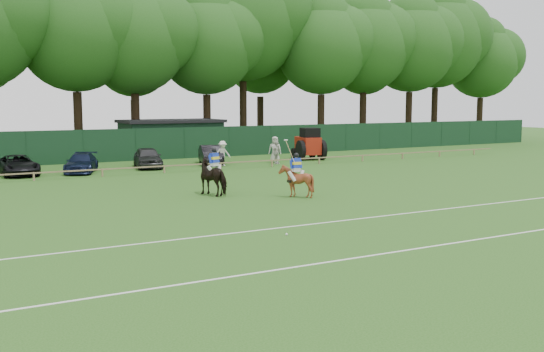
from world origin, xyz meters
TOP-DOWN VIEW (x-y plane):
  - ground at (0.00, 0.00)m, footprint 160.00×160.00m
  - horse_dark at (-0.10, 7.74)m, footprint 1.60×2.34m
  - horse_chestnut at (3.04, 5.11)m, footprint 1.35×1.50m
  - suv_black at (-7.41, 21.37)m, footprint 2.29×4.63m
  - sedan_navy at (-3.60, 20.86)m, footprint 3.21×4.60m
  - hatch_grey at (1.09, 21.54)m, footprint 2.52×4.50m
  - estate_black at (5.94, 21.70)m, footprint 2.63×4.43m
  - spectator_left at (6.21, 20.25)m, footprint 1.20×0.74m
  - spectator_mid at (10.19, 19.48)m, footprint 1.07×0.83m
  - spectator_right at (10.67, 20.51)m, footprint 1.14×1.05m
  - rider_dark at (-0.09, 7.73)m, footprint 0.92×0.53m
  - rider_chestnut at (3.04, 5.10)m, footprint 0.94×0.59m
  - polo_ball at (-1.90, -2.26)m, footprint 0.09×0.09m
  - pitch_lines at (0.00, -3.50)m, footprint 60.00×5.10m
  - pitch_rail at (0.00, 18.00)m, footprint 62.10×0.10m
  - perimeter_fence at (0.00, 27.00)m, footprint 92.08×0.08m
  - utility_shed at (6.00, 30.00)m, footprint 8.40×4.40m
  - tree_row at (2.00, 35.00)m, footprint 96.00×12.00m
  - tractor at (14.23, 21.34)m, footprint 2.54×3.31m

SIDE VIEW (x-z plane):
  - ground at x=0.00m, z-range 0.00..0.00m
  - tree_row at x=2.00m, z-range -10.50..10.50m
  - pitch_lines at x=0.00m, z-range 0.00..0.01m
  - polo_ball at x=-1.90m, z-range 0.00..0.09m
  - pitch_rail at x=0.00m, z-range 0.20..0.70m
  - sedan_navy at x=-3.60m, z-range 0.00..1.24m
  - suv_black at x=-7.41m, z-range 0.00..1.26m
  - estate_black at x=5.94m, z-range 0.00..1.38m
  - hatch_grey at x=1.09m, z-range 0.00..1.45m
  - horse_chestnut at x=3.04m, z-range 0.00..1.57m
  - spectator_mid at x=10.19m, z-range 0.00..1.69m
  - spectator_left at x=6.21m, z-range 0.00..1.79m
  - horse_dark at x=-0.10m, z-range 0.00..1.81m
  - spectator_right at x=10.67m, z-range 0.00..1.96m
  - tractor at x=14.23m, z-range -0.07..2.44m
  - perimeter_fence at x=0.00m, z-range 0.00..2.50m
  - rider_chestnut at x=3.04m, z-range 0.49..2.54m
  - utility_shed at x=6.00m, z-range 0.02..3.06m
  - rider_dark at x=-0.09m, z-range 0.99..2.40m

